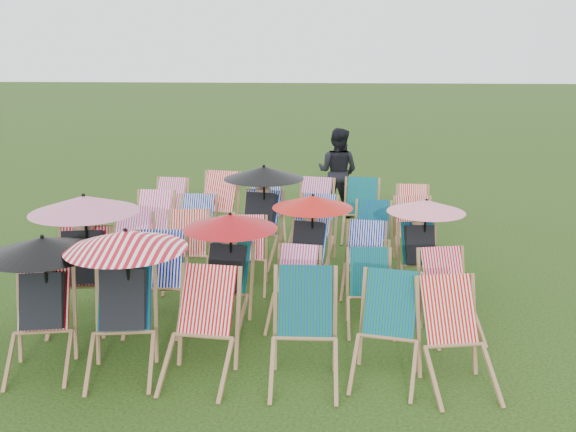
# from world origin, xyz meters

# --- Properties ---
(ground) EXTENTS (100.00, 100.00, 0.00)m
(ground) POSITION_xyz_m (0.00, 0.00, 0.00)
(ground) COLOR black
(ground) RESTS_ON ground
(deckchair_0) EXTENTS (1.09, 1.19, 1.30)m
(deckchair_0) POSITION_xyz_m (-2.03, -2.21, 0.69)
(deckchair_0) COLOR #976D46
(deckchair_0) RESTS_ON ground
(deckchair_1) EXTENTS (1.16, 1.25, 1.38)m
(deckchair_1) POSITION_xyz_m (-1.23, -2.22, 0.73)
(deckchair_1) COLOR #976D46
(deckchair_1) RESTS_ON ground
(deckchair_2) EXTENTS (0.73, 0.96, 0.98)m
(deckchair_2) POSITION_xyz_m (-0.47, -2.32, 0.49)
(deckchair_2) COLOR #976D46
(deckchair_2) RESTS_ON ground
(deckchair_3) EXTENTS (0.68, 0.94, 1.00)m
(deckchair_3) POSITION_xyz_m (0.51, -2.32, 0.50)
(deckchair_3) COLOR #976D46
(deckchair_3) RESTS_ON ground
(deckchair_4) EXTENTS (0.78, 0.97, 0.94)m
(deckchair_4) POSITION_xyz_m (1.27, -2.20, 0.47)
(deckchair_4) COLOR #976D46
(deckchair_4) RESTS_ON ground
(deckchair_5) EXTENTS (0.78, 0.97, 0.94)m
(deckchair_5) POSITION_xyz_m (1.91, -2.31, 0.47)
(deckchair_5) COLOR #976D46
(deckchair_5) RESTS_ON ground
(deckchair_6) EXTENTS (1.22, 1.32, 1.44)m
(deckchair_6) POSITION_xyz_m (-2.06, -1.10, 0.76)
(deckchair_6) COLOR #976D46
(deckchair_6) RESTS_ON ground
(deckchair_7) EXTENTS (0.70, 0.95, 0.99)m
(deckchair_7) POSITION_xyz_m (-1.21, -1.15, 0.49)
(deckchair_7) COLOR #976D46
(deckchair_7) RESTS_ON ground
(deckchair_8) EXTENTS (1.06, 1.12, 1.26)m
(deckchair_8) POSITION_xyz_m (-0.44, -1.06, 0.66)
(deckchair_8) COLOR #976D46
(deckchair_8) RESTS_ON ground
(deckchair_9) EXTENTS (0.65, 0.83, 0.84)m
(deckchair_9) POSITION_xyz_m (0.33, -1.04, 0.42)
(deckchair_9) COLOR #976D46
(deckchair_9) RESTS_ON ground
(deckchair_10) EXTENTS (0.56, 0.78, 0.83)m
(deckchair_10) POSITION_xyz_m (1.18, -1.07, 0.41)
(deckchair_10) COLOR #976D46
(deckchair_10) RESTS_ON ground
(deckchair_11) EXTENTS (0.73, 0.91, 0.88)m
(deckchair_11) POSITION_xyz_m (2.04, -1.18, 0.44)
(deckchair_11) COLOR #976D46
(deckchair_11) RESTS_ON ground
(deckchair_12) EXTENTS (0.62, 0.85, 0.89)m
(deckchair_12) POSITION_xyz_m (-1.96, 0.11, 0.45)
(deckchair_12) COLOR #976D46
(deckchair_12) RESTS_ON ground
(deckchair_13) EXTENTS (0.70, 0.91, 0.93)m
(deckchair_13) POSITION_xyz_m (-1.15, 0.10, 0.46)
(deckchair_13) COLOR #976D46
(deckchair_13) RESTS_ON ground
(deckchair_14) EXTENTS (0.63, 0.84, 0.88)m
(deckchair_14) POSITION_xyz_m (-0.37, 0.07, 0.44)
(deckchair_14) COLOR #976D46
(deckchair_14) RESTS_ON ground
(deckchair_15) EXTENTS (1.03, 1.10, 1.23)m
(deckchair_15) POSITION_xyz_m (0.44, 0.08, 0.65)
(deckchair_15) COLOR #976D46
(deckchair_15) RESTS_ON ground
(deckchair_16) EXTENTS (0.65, 0.84, 0.85)m
(deckchair_16) POSITION_xyz_m (1.16, 0.01, 0.43)
(deckchair_16) COLOR #976D46
(deckchair_16) RESTS_ON ground
(deckchair_17) EXTENTS (0.99, 1.05, 1.18)m
(deckchair_17) POSITION_xyz_m (1.90, 0.12, 0.62)
(deckchair_17) COLOR #976D46
(deckchair_17) RESTS_ON ground
(deckchair_18) EXTENTS (0.67, 0.91, 0.96)m
(deckchair_18) POSITION_xyz_m (-1.94, 1.13, 0.48)
(deckchair_18) COLOR #976D46
(deckchair_18) RESTS_ON ground
(deckchair_19) EXTENTS (0.61, 0.85, 0.91)m
(deckchair_19) POSITION_xyz_m (-1.27, 1.12, 0.46)
(deckchair_19) COLOR #976D46
(deckchair_19) RESTS_ON ground
(deckchair_20) EXTENTS (1.17, 1.25, 1.39)m
(deckchair_20) POSITION_xyz_m (-0.32, 1.19, 0.73)
(deckchair_20) COLOR #976D46
(deckchair_20) RESTS_ON ground
(deckchair_21) EXTENTS (0.76, 0.95, 0.92)m
(deckchair_21) POSITION_xyz_m (0.48, 1.23, 0.46)
(deckchair_21) COLOR #976D46
(deckchair_21) RESTS_ON ground
(deckchair_22) EXTENTS (0.66, 0.86, 0.87)m
(deckchair_22) POSITION_xyz_m (1.32, 1.13, 0.43)
(deckchair_22) COLOR #976D46
(deckchair_22) RESTS_ON ground
(deckchair_23) EXTENTS (0.65, 0.87, 0.91)m
(deckchair_23) POSITION_xyz_m (1.96, 1.24, 0.45)
(deckchair_23) COLOR #976D46
(deckchair_23) RESTS_ON ground
(deckchair_24) EXTENTS (0.68, 0.89, 0.91)m
(deckchair_24) POSITION_xyz_m (-2.00, 2.33, 0.46)
(deckchair_24) COLOR #976D46
(deckchair_24) RESTS_ON ground
(deckchair_25) EXTENTS (0.82, 1.04, 1.03)m
(deckchair_25) POSITION_xyz_m (-1.18, 2.34, 0.51)
(deckchair_25) COLOR #976D46
(deckchair_25) RESTS_ON ground
(deckchair_26) EXTENTS (0.71, 0.91, 0.90)m
(deckchair_26) POSITION_xyz_m (-0.30, 2.27, 0.45)
(deckchair_26) COLOR #976D46
(deckchair_26) RESTS_ON ground
(deckchair_27) EXTENTS (0.78, 0.98, 0.95)m
(deckchair_27) POSITION_xyz_m (0.42, 2.32, 0.48)
(deckchair_27) COLOR #976D46
(deckchair_27) RESTS_ON ground
(deckchair_28) EXTENTS (0.69, 0.92, 0.95)m
(deckchair_28) POSITION_xyz_m (1.21, 2.40, 0.47)
(deckchair_28) COLOR #976D46
(deckchair_28) RESTS_ON ground
(deckchair_29) EXTENTS (0.60, 0.82, 0.87)m
(deckchair_29) POSITION_xyz_m (2.05, 2.29, 0.44)
(deckchair_29) COLOR #976D46
(deckchair_29) RESTS_ON ground
(person_rear) EXTENTS (0.96, 0.87, 1.63)m
(person_rear) POSITION_xyz_m (0.83, 3.94, 0.81)
(person_rear) COLOR black
(person_rear) RESTS_ON ground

